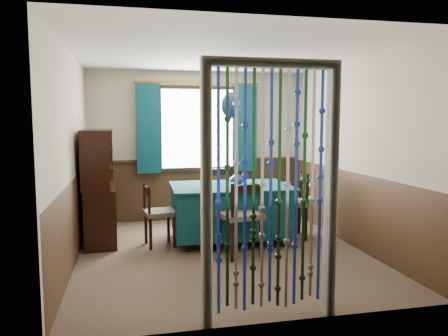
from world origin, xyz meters
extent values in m
plane|color=brown|center=(0.00, 0.00, 0.00)|extent=(4.00, 4.00, 0.00)
plane|color=silver|center=(0.00, 0.00, 2.50)|extent=(4.00, 4.00, 0.00)
plane|color=#BBB199|center=(0.00, 2.00, 1.25)|extent=(3.60, 0.00, 3.60)
plane|color=#BBB199|center=(0.00, -2.00, 1.25)|extent=(3.60, 0.00, 3.60)
plane|color=#BBB199|center=(-1.80, 0.00, 1.25)|extent=(0.00, 4.00, 4.00)
plane|color=#BBB199|center=(1.80, 0.00, 1.25)|extent=(0.00, 4.00, 4.00)
plane|color=#3F2918|center=(0.00, 1.99, 0.50)|extent=(3.60, 0.00, 3.60)
plane|color=#3F2918|center=(0.00, -1.99, 0.50)|extent=(3.60, 0.00, 3.60)
plane|color=#3F2918|center=(-1.79, 0.00, 0.50)|extent=(0.00, 4.00, 4.00)
plane|color=#3F2918|center=(1.79, 0.00, 0.50)|extent=(0.00, 4.00, 4.00)
cube|color=black|center=(0.00, 1.95, 1.55)|extent=(1.32, 0.12, 1.42)
cube|color=#0E3D4A|center=(0.24, 0.51, 0.44)|extent=(1.61, 1.12, 0.64)
cube|color=#0E3D4A|center=(0.24, 0.51, 0.78)|extent=(1.68, 1.19, 0.03)
cylinder|color=black|center=(-0.44, 0.13, 0.07)|extent=(0.07, 0.07, 0.14)
cylinder|color=black|center=(0.88, 0.09, 0.07)|extent=(0.07, 0.07, 0.14)
cylinder|color=black|center=(-0.41, 0.94, 0.07)|extent=(0.07, 0.07, 0.14)
cylinder|color=black|center=(0.91, 0.90, 0.07)|extent=(0.07, 0.07, 0.14)
cylinder|color=black|center=(0.04, -0.40, 0.24)|extent=(0.05, 0.05, 0.48)
cylinder|color=black|center=(0.43, -0.31, 0.24)|extent=(0.05, 0.05, 0.48)
cylinder|color=black|center=(-0.04, -0.03, 0.24)|extent=(0.05, 0.05, 0.48)
cylinder|color=black|center=(0.35, 0.05, 0.24)|extent=(0.05, 0.05, 0.48)
cube|color=#5B5549|center=(0.19, -0.17, 0.52)|extent=(0.56, 0.54, 0.06)
cube|color=black|center=(0.24, -0.36, 0.87)|extent=(0.41, 0.12, 0.11)
cylinder|color=black|center=(0.04, -0.41, 0.72)|extent=(0.04, 0.04, 0.47)
cylinder|color=black|center=(0.43, -0.32, 0.72)|extent=(0.04, 0.04, 0.47)
cylinder|color=black|center=(0.46, 1.41, 0.24)|extent=(0.05, 0.05, 0.49)
cylinder|color=black|center=(0.07, 1.32, 0.24)|extent=(0.05, 0.05, 0.49)
cylinder|color=black|center=(0.55, 1.04, 0.24)|extent=(0.05, 0.05, 0.49)
cylinder|color=black|center=(0.16, 0.95, 0.24)|extent=(0.05, 0.05, 0.49)
cube|color=#5B5549|center=(0.31, 1.18, 0.52)|extent=(0.57, 0.55, 0.07)
cube|color=black|center=(0.27, 1.37, 0.88)|extent=(0.42, 0.13, 0.11)
cylinder|color=black|center=(0.46, 1.42, 0.73)|extent=(0.04, 0.04, 0.48)
cylinder|color=black|center=(0.07, 1.33, 0.73)|extent=(0.04, 0.04, 0.48)
cylinder|color=black|center=(-0.93, 0.64, 0.21)|extent=(0.04, 0.04, 0.42)
cylinder|color=black|center=(-0.88, 0.31, 0.21)|extent=(0.04, 0.04, 0.42)
cylinder|color=black|center=(-0.62, 0.69, 0.21)|extent=(0.04, 0.04, 0.42)
cylinder|color=black|center=(-0.57, 0.35, 0.21)|extent=(0.04, 0.04, 0.42)
cube|color=#5B5549|center=(-0.75, 0.50, 0.45)|extent=(0.45, 0.47, 0.06)
cube|color=black|center=(-0.92, 0.47, 0.76)|extent=(0.09, 0.36, 0.09)
cylinder|color=black|center=(-0.94, 0.64, 0.63)|extent=(0.04, 0.04, 0.42)
cylinder|color=black|center=(-0.89, 0.31, 0.63)|extent=(0.04, 0.04, 0.42)
cylinder|color=black|center=(1.27, 0.29, 0.24)|extent=(0.05, 0.05, 0.48)
cylinder|color=black|center=(1.33, 0.68, 0.24)|extent=(0.05, 0.05, 0.48)
cylinder|color=black|center=(0.91, 0.35, 0.24)|extent=(0.05, 0.05, 0.48)
cylinder|color=black|center=(0.97, 0.73, 0.24)|extent=(0.05, 0.05, 0.48)
cube|color=#5B5549|center=(1.12, 0.51, 0.51)|extent=(0.51, 0.53, 0.06)
cube|color=black|center=(1.31, 0.48, 0.86)|extent=(0.10, 0.41, 0.11)
cylinder|color=black|center=(1.28, 0.29, 0.71)|extent=(0.04, 0.04, 0.47)
cylinder|color=black|center=(1.34, 0.67, 0.71)|extent=(0.04, 0.04, 0.47)
cube|color=black|center=(-1.56, 0.92, 0.39)|extent=(0.51, 1.22, 0.78)
cube|color=black|center=(-1.56, 0.35, 1.17)|extent=(0.37, 0.08, 0.78)
cube|color=black|center=(-1.56, 1.48, 1.17)|extent=(0.37, 0.08, 0.78)
cube|color=black|center=(-1.56, 0.92, 1.54)|extent=(0.46, 1.22, 0.04)
cube|color=black|center=(-1.75, 0.92, 1.17)|extent=(0.12, 1.17, 0.78)
cube|color=black|center=(-1.53, 0.92, 1.06)|extent=(0.40, 1.13, 0.02)
cube|color=black|center=(-1.53, 0.92, 1.31)|extent=(0.40, 1.13, 0.02)
cylinder|color=olive|center=(0.24, 0.51, 2.19)|extent=(0.01, 0.01, 0.62)
ellipsoid|color=navy|center=(0.24, 0.51, 1.88)|extent=(0.27, 0.27, 0.33)
cylinder|color=olive|center=(0.24, 0.51, 2.05)|extent=(0.08, 0.08, 0.03)
imported|color=navy|center=(0.31, 0.47, 0.88)|extent=(0.22, 0.22, 0.18)
imported|color=beige|center=(-1.51, 0.61, 1.09)|extent=(0.28, 0.28, 0.05)
imported|color=beige|center=(-1.51, 1.12, 0.87)|extent=(0.21, 0.21, 0.18)
camera|label=1|loc=(-1.14, -5.33, 1.68)|focal=35.00mm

